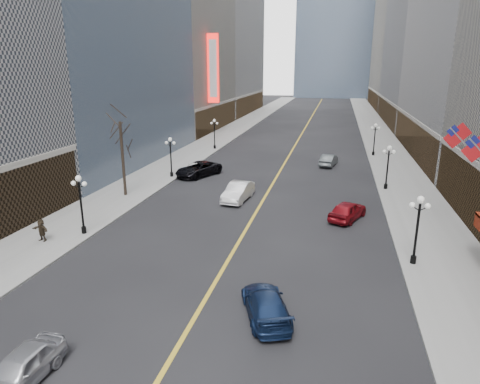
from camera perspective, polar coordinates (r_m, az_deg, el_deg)
The scene contains 22 objects.
sidewalk_east at distance 68.48m, azimuth 18.93°, elevation 5.17°, with size 6.00×230.00×0.15m, color gray.
sidewalk_west at distance 71.08m, azimuth -4.21°, elevation 6.39°, with size 6.00×230.00×0.15m, color gray.
lane_line at distance 78.20m, azimuth 7.91°, elevation 7.14°, with size 0.25×200.00×0.02m, color gold.
bldg_east_c at distance 106.26m, azimuth 27.35°, elevation 21.07°, with size 26.60×40.60×48.80m.
bldg_east_d at distance 149.03m, azimuth 23.55°, elevation 22.36°, with size 26.60×46.60×62.80m.
streetlamp_east_1 at distance 29.04m, azimuth 22.62°, elevation -3.84°, with size 1.26×0.44×4.52m.
streetlamp_east_2 at distance 46.24m, azimuth 19.13°, elevation 3.71°, with size 1.26×0.44×4.52m.
streetlamp_east_3 at distance 63.88m, azimuth 17.53°, elevation 7.13°, with size 1.26×0.44×4.52m.
streetlamp_west_1 at distance 33.90m, azimuth -20.50°, elevation -0.81°, with size 1.26×0.44×4.52m.
streetlamp_west_2 at distance 49.43m, azimuth -9.23°, elevation 5.17°, with size 1.26×0.44×4.52m.
streetlamp_west_3 at distance 66.23m, azimuth -3.43°, elevation 8.15°, with size 1.26×0.44×4.52m.
flag_4 at distance 30.69m, azimuth 29.40°, elevation 4.85°, with size 2.87×0.12×2.87m.
flag_5 at distance 35.45m, azimuth 27.23°, elevation 6.42°, with size 2.87×0.12×2.87m.
theatre_marquee at distance 80.14m, azimuth -3.58°, elevation 16.09°, with size 2.00×0.55×12.00m.
tree_west_far at distance 42.45m, azimuth -15.61°, elevation 7.54°, with size 3.60×3.60×7.92m.
car_nb_near at distance 20.44m, azimuth -27.21°, elevation -20.21°, with size 1.69×4.19×1.43m, color #B9BBC2.
car_nb_mid at distance 40.77m, azimuth -0.25°, elevation 0.05°, with size 1.82×5.21×1.72m, color silver.
car_nb_far at distance 50.19m, azimuth -5.56°, elevation 3.06°, with size 2.77×6.01×1.67m, color black.
car_sb_near at distance 22.45m, azimuth 3.47°, elevation -14.74°, with size 2.00×4.91×1.43m, color #122245.
car_sb_mid at distance 36.79m, azimuth 14.16°, elevation -2.39°, with size 1.88×4.66×1.59m, color maroon.
car_sb_far at distance 56.46m, azimuth 11.75°, elevation 4.20°, with size 1.59×4.57×1.51m, color #4B5153.
ped_west_far at distance 34.14m, azimuth -24.96°, elevation -4.62°, with size 1.53×0.44×1.65m, color black.
Camera 1 is at (6.47, 3.04, 12.29)m, focal length 32.00 mm.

